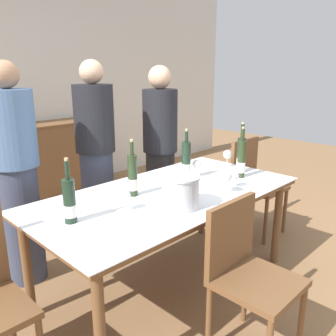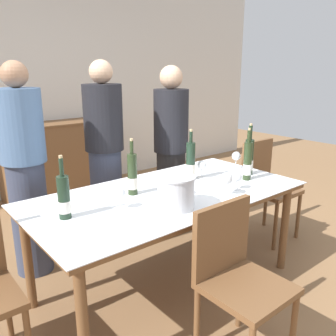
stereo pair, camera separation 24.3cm
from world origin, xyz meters
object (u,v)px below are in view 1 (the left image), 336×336
(dining_table, at_px, (168,201))
(person_guest_right, at_px, (160,151))
(wine_bottle_2, at_px, (241,160))
(wine_glass_1, at_px, (226,177))
(wine_glass_3, at_px, (125,196))
(wine_bottle_1, at_px, (186,162))
(chair_near_front, at_px, (246,267))
(ice_bucket, at_px, (181,191))
(wine_bottle_3, at_px, (133,176))
(wine_bottle_4, at_px, (70,202))
(person_host, at_px, (17,178))
(wine_glass_2, at_px, (179,182))
(wine_bottle_0, at_px, (241,156))
(wine_glass_5, at_px, (234,176))
(person_guest_left, at_px, (96,160))
(sideboard_cabinet, at_px, (41,162))
(wine_glass_4, at_px, (197,165))
(wine_glass_0, at_px, (227,155))
(chair_right_end, at_px, (253,179))

(dining_table, height_order, person_guest_right, person_guest_right)
(wine_bottle_2, bearing_deg, wine_glass_1, -160.78)
(dining_table, distance_m, wine_glass_3, 0.44)
(dining_table, height_order, wine_bottle_1, wine_bottle_1)
(wine_bottle_1, distance_m, chair_near_front, 1.04)
(wine_glass_1, bearing_deg, ice_bucket, 174.04)
(wine_bottle_3, relative_size, wine_bottle_4, 1.04)
(wine_glass_1, relative_size, person_host, 0.10)
(wine_bottle_4, xyz_separation_m, wine_glass_2, (0.75, -0.13, -0.03))
(wine_glass_2, bearing_deg, wine_bottle_4, 169.76)
(wine_bottle_0, xyz_separation_m, person_guest_right, (-0.14, 0.82, -0.07))
(wine_glass_1, relative_size, wine_glass_5, 1.26)
(wine_glass_5, bearing_deg, wine_bottle_0, 26.71)
(wine_glass_2, xyz_separation_m, person_guest_left, (-0.02, 0.94, -0.01))
(wine_bottle_4, distance_m, person_guest_left, 1.09)
(wine_bottle_4, bearing_deg, sideboard_cabinet, 67.76)
(wine_glass_5, bearing_deg, person_host, 135.43)
(wine_glass_4, bearing_deg, person_guest_right, 70.71)
(wine_glass_5, relative_size, person_guest_right, 0.08)
(person_host, bearing_deg, chair_near_front, -70.02)
(wine_bottle_2, bearing_deg, wine_glass_5, -157.50)
(wine_glass_2, bearing_deg, person_guest_left, 91.15)
(wine_glass_0, bearing_deg, person_guest_right, 105.53)
(wine_glass_4, bearing_deg, wine_glass_3, -170.40)
(wine_glass_0, bearing_deg, sideboard_cabinet, 104.19)
(sideboard_cabinet, bearing_deg, wine_glass_4, -85.51)
(wine_glass_5, height_order, person_guest_right, person_guest_right)
(wine_glass_3, bearing_deg, dining_table, 5.35)
(wine_glass_3, bearing_deg, chair_near_front, -66.74)
(dining_table, bearing_deg, wine_bottle_1, 21.58)
(wine_glass_0, height_order, chair_near_front, wine_glass_0)
(dining_table, height_order, wine_glass_1, wine_glass_1)
(wine_bottle_2, height_order, person_guest_right, person_guest_right)
(dining_table, bearing_deg, ice_bucket, -119.47)
(ice_bucket, distance_m, person_guest_right, 1.28)
(wine_glass_3, distance_m, person_guest_left, 0.98)
(dining_table, height_order, chair_right_end, chair_right_end)
(sideboard_cabinet, relative_size, wine_bottle_3, 3.78)
(sideboard_cabinet, height_order, chair_near_front, sideboard_cabinet)
(wine_glass_1, height_order, wine_glass_3, wine_glass_1)
(wine_bottle_0, height_order, person_host, person_host)
(wine_bottle_1, relative_size, wine_bottle_2, 0.97)
(wine_glass_3, xyz_separation_m, person_guest_right, (1.07, 0.79, -0.03))
(sideboard_cabinet, bearing_deg, dining_table, -95.75)
(person_guest_left, height_order, person_guest_right, person_guest_left)
(wine_bottle_3, bearing_deg, wine_glass_1, -41.48)
(wine_glass_4, xyz_separation_m, chair_right_end, (0.83, -0.02, -0.30))
(dining_table, distance_m, wine_bottle_1, 0.41)
(wine_bottle_3, bearing_deg, chair_right_end, -1.98)
(person_host, bearing_deg, wine_bottle_4, -93.12)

